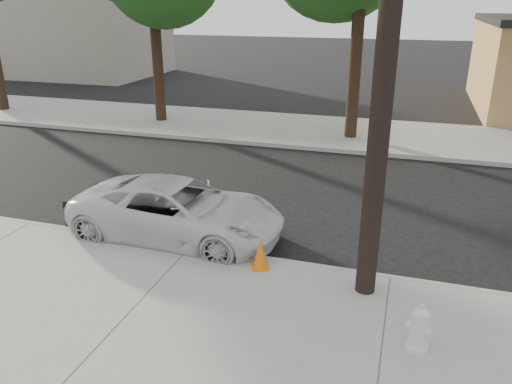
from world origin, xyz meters
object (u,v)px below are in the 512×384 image
at_px(utility_pole, 390,16).
at_px(police_cruiser, 178,210).
at_px(traffic_cone, 260,253).
at_px(fire_hydrant, 419,329).

xyz_separation_m(utility_pole, police_cruiser, (-4.15, 1.20, -4.05)).
bearing_deg(traffic_cone, police_cruiser, 155.35).
xyz_separation_m(police_cruiser, traffic_cone, (2.17, -1.00, -0.19)).
bearing_deg(utility_pole, fire_hydrant, -57.32).
height_order(fire_hydrant, traffic_cone, fire_hydrant).
height_order(police_cruiser, traffic_cone, police_cruiser).
bearing_deg(fire_hydrant, police_cruiser, 177.70).
distance_m(utility_pole, traffic_cone, 4.69).
relative_size(utility_pole, fire_hydrant, 12.98).
height_order(utility_pole, fire_hydrant, utility_pole).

